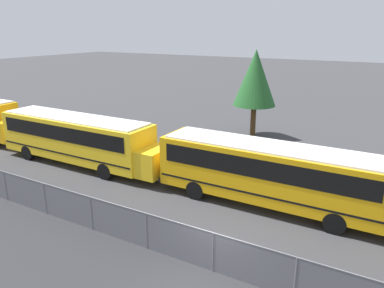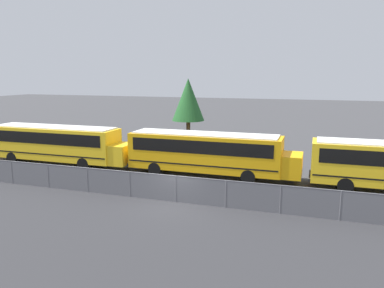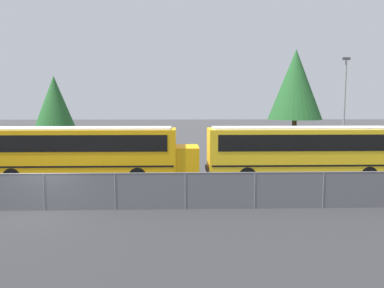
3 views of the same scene
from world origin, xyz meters
TOP-DOWN VIEW (x-y plane):
  - ground_plane at (0.00, 0.00)m, footprint 200.00×200.00m
  - fence at (0.00, -0.00)m, footprint 78.53×0.07m
  - school_bus_2 at (0.18, 6.20)m, footprint 12.74×2.59m
  - school_bus_3 at (13.39, 6.12)m, footprint 12.74×2.59m
  - light_pole at (19.21, 14.40)m, footprint 0.60×0.24m
  - tree_0 at (-5.41, 18.04)m, footprint 3.45×3.45m
  - tree_1 at (16.48, 18.77)m, footprint 4.96×4.96m

SIDE VIEW (x-z plane):
  - ground_plane at x=0.00m, z-range 0.00..0.00m
  - fence at x=0.00m, z-range 0.02..1.64m
  - school_bus_2 at x=0.18m, z-range 0.31..3.51m
  - school_bus_3 at x=13.39m, z-range 0.31..3.51m
  - light_pole at x=19.21m, z-range 0.39..8.71m
  - tree_0 at x=-5.41m, z-range 1.27..8.35m
  - tree_1 at x=16.48m, z-range 1.56..11.17m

